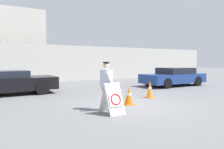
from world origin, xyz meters
TOP-DOWN VIEW (x-y plane):
  - ground_plane at (0.00, 0.00)m, footprint 90.00×90.00m
  - perimeter_wall at (-0.00, 11.15)m, footprint 36.00×0.30m
  - barricade_sign at (-1.41, -0.83)m, footprint 0.60×0.81m
  - security_guard at (-1.34, -0.27)m, footprint 0.36×0.65m
  - traffic_cone_near at (1.66, 0.89)m, footprint 0.35×0.35m
  - traffic_cone_mid at (-0.08, 0.13)m, footprint 0.43×0.43m
  - parked_car_front_coupe at (-3.84, 5.35)m, footprint 4.50×2.04m
  - parked_car_far_side at (6.32, 3.82)m, footprint 4.57×2.05m

SIDE VIEW (x-z plane):
  - ground_plane at x=0.00m, z-range 0.00..0.00m
  - traffic_cone_mid at x=-0.08m, z-range 0.00..0.70m
  - traffic_cone_near at x=1.66m, z-range 0.00..0.79m
  - barricade_sign at x=-1.41m, z-range -0.01..1.01m
  - parked_car_far_side at x=6.32m, z-range 0.01..1.26m
  - parked_car_front_coupe at x=-3.84m, z-range 0.02..1.26m
  - security_guard at x=-1.34m, z-range 0.09..1.78m
  - perimeter_wall at x=0.00m, z-range -0.22..3.27m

